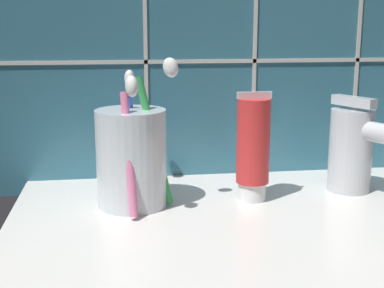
{
  "coord_description": "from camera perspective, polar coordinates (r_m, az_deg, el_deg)",
  "views": [
    {
      "loc": [
        -17.24,
        -54.1,
        22.71
      ],
      "look_at": [
        -9.25,
        2.32,
        9.89
      ],
      "focal_mm": 50.0,
      "sensor_mm": 36.0,
      "label": 1
    }
  ],
  "objects": [
    {
      "name": "sink_faucet",
      "position": [
        0.69,
        17.0,
        -0.29
      ],
      "size": [
        7.02,
        10.76,
        11.99
      ],
      "rotation": [
        0.0,
        0.0,
        -1.12
      ],
      "color": "silver",
      "rests_on": "sink_counter"
    },
    {
      "name": "toothpaste_tube",
      "position": [
        0.64,
        6.53,
        -0.38
      ],
      "size": [
        4.13,
        3.94,
        13.06
      ],
      "color": "white",
      "rests_on": "sink_counter"
    },
    {
      "name": "toothbrush_cup",
      "position": [
        0.62,
        -6.42,
        -1.31
      ],
      "size": [
        9.79,
        14.77,
        17.3
      ],
      "color": "silver",
      "rests_on": "sink_counter"
    },
    {
      "name": "sink_counter",
      "position": [
        0.61,
        9.08,
        -8.41
      ],
      "size": [
        59.12,
        35.94,
        2.0
      ],
      "primitive_type": "cube",
      "color": "silver",
      "rests_on": "ground"
    },
    {
      "name": "tile_wall_backsplash",
      "position": [
        0.74,
        5.5,
        13.19
      ],
      "size": [
        69.12,
        1.72,
        46.87
      ],
      "color": "#336B7F",
      "rests_on": "ground"
    }
  ]
}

